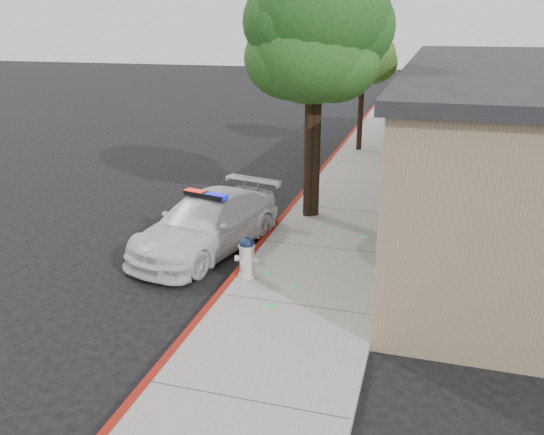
{
  "coord_description": "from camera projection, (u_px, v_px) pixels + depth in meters",
  "views": [
    {
      "loc": [
        3.89,
        -9.36,
        5.31
      ],
      "look_at": [
        0.54,
        2.2,
        1.08
      ],
      "focal_mm": 36.8,
      "sensor_mm": 36.0,
      "label": 1
    }
  ],
  "objects": [
    {
      "name": "street_tree_far",
      "position": [
        364.0,
        59.0,
        22.63
      ],
      "size": [
        2.69,
        2.69,
        4.96
      ],
      "rotation": [
        0.0,
        0.0,
        0.29
      ],
      "color": "black",
      "rests_on": "sidewalk"
    },
    {
      "name": "street_tree_near",
      "position": [
        311.0,
        56.0,
        14.32
      ],
      "size": [
        3.48,
        3.17,
        5.81
      ],
      "rotation": [
        0.0,
        0.0,
        -0.42
      ],
      "color": "black",
      "rests_on": "sidewalk"
    },
    {
      "name": "street_tree_mid",
      "position": [
        319.0,
        19.0,
        14.13
      ],
      "size": [
        3.8,
        3.65,
        6.94
      ],
      "rotation": [
        0.0,
        0.0,
        0.03
      ],
      "color": "black",
      "rests_on": "sidewalk"
    },
    {
      "name": "sidewalk",
      "position": [
        323.0,
        250.0,
        13.53
      ],
      "size": [
        3.2,
        60.0,
        0.15
      ],
      "primitive_type": "cube",
      "color": "gray",
      "rests_on": "ground"
    },
    {
      "name": "police_car",
      "position": [
        207.0,
        223.0,
        13.55
      ],
      "size": [
        2.94,
        4.99,
        1.48
      ],
      "rotation": [
        0.0,
        0.0,
        -0.24
      ],
      "color": "white",
      "rests_on": "ground"
    },
    {
      "name": "red_curb",
      "position": [
        263.0,
        243.0,
        13.94
      ],
      "size": [
        0.14,
        60.0,
        0.16
      ],
      "primitive_type": "cube",
      "color": "maroon",
      "rests_on": "ground"
    },
    {
      "name": "clapboard_building",
      "position": [
        528.0,
        133.0,
        16.95
      ],
      "size": [
        7.3,
        20.89,
        4.24
      ],
      "color": "#948461",
      "rests_on": "ground"
    },
    {
      "name": "ground",
      "position": [
        216.0,
        300.0,
        11.26
      ],
      "size": [
        120.0,
        120.0,
        0.0
      ],
      "primitive_type": "plane",
      "color": "black",
      "rests_on": "ground"
    },
    {
      "name": "fire_hydrant",
      "position": [
        247.0,
        257.0,
        11.81
      ],
      "size": [
        0.52,
        0.45,
        0.91
      ],
      "rotation": [
        0.0,
        0.0,
        0.07
      ],
      "color": "silver",
      "rests_on": "sidewalk"
    }
  ]
}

